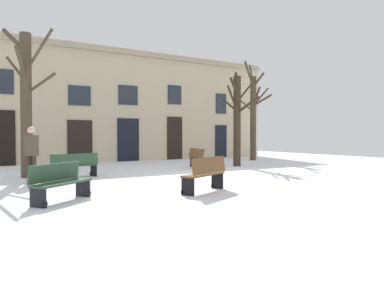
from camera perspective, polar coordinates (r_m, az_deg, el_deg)
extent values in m
plane|color=white|center=(13.53, 3.92, -5.07)|extent=(31.89, 31.89, 0.00)
cube|color=beige|center=(21.66, -10.12, 6.13)|extent=(19.93, 0.40, 6.64)
cube|color=tan|center=(21.90, -9.92, 14.21)|extent=(19.93, 0.30, 0.24)
cube|color=black|center=(19.98, -27.85, 0.86)|extent=(0.95, 0.08, 2.79)
cube|color=#262D38|center=(20.16, -27.94, 8.87)|extent=(0.86, 0.06, 1.23)
cube|color=black|center=(20.51, -17.55, 0.38)|extent=(1.35, 0.08, 2.37)
cube|color=#262D38|center=(20.63, -17.61, 7.41)|extent=(1.21, 0.06, 1.08)
cube|color=black|center=(21.34, -10.21, 0.67)|extent=(1.34, 0.08, 2.53)
cube|color=#262D38|center=(21.47, -10.24, 7.73)|extent=(1.20, 0.06, 1.15)
cube|color=black|center=(22.63, -2.80, 0.95)|extent=(1.07, 0.08, 2.70)
cube|color=#262D38|center=(22.78, -2.81, 7.89)|extent=(0.96, 0.06, 1.20)
cube|color=black|center=(24.55, 4.66, 0.42)|extent=(0.93, 0.08, 2.23)
cube|color=#262D38|center=(24.65, 4.67, 6.47)|extent=(0.84, 0.06, 1.36)
cylinder|color=#382B1E|center=(17.70, 7.25, 3.65)|extent=(0.37, 0.37, 4.45)
cylinder|color=#382B1E|center=(17.47, 6.77, 9.22)|extent=(0.85, 0.58, 0.75)
cylinder|color=#382B1E|center=(18.60, 7.04, 7.59)|extent=(1.02, 1.47, 0.90)
cylinder|color=#382B1E|center=(17.36, 8.91, 6.20)|extent=(0.44, 1.33, 0.80)
cylinder|color=#382B1E|center=(17.47, 6.52, 7.28)|extent=(0.85, 0.33, 1.25)
cylinder|color=#382B1E|center=(17.86, 6.02, 6.30)|extent=(0.58, 0.74, 0.73)
cylinder|color=#382B1E|center=(17.84, 8.38, 8.10)|extent=(0.68, 0.50, 0.93)
cylinder|color=#382B1E|center=(18.25, 7.16, 9.52)|extent=(0.60, 0.82, 1.32)
cylinder|color=#4C3D2D|center=(22.18, 9.79, 4.07)|extent=(0.37, 0.37, 5.14)
cylinder|color=#4C3D2D|center=(22.25, 8.44, 6.36)|extent=(0.89, 0.81, 1.01)
cylinder|color=#4C3D2D|center=(22.29, 10.97, 7.44)|extent=(0.82, 0.72, 1.14)
cylinder|color=#4C3D2D|center=(22.21, 11.24, 6.92)|extent=(0.90, 0.94, 0.75)
cylinder|color=#4C3D2D|center=(23.03, 9.53, 10.82)|extent=(0.71, 1.14, 1.56)
cylinder|color=#4C3D2D|center=(22.11, 10.62, 10.07)|extent=(0.21, 0.95, 0.83)
cylinder|color=#4C3D2D|center=(22.61, 10.33, 7.65)|extent=(0.88, 0.39, 1.19)
cylinder|color=#4C3D2D|center=(22.08, 9.17, 10.98)|extent=(1.01, 0.42, 1.51)
cylinder|color=#4C3D2D|center=(14.10, -25.10, 5.61)|extent=(0.39, 0.39, 5.18)
cylinder|color=#4C3D2D|center=(14.49, -26.63, 14.61)|extent=(0.83, 0.30, 0.83)
cylinder|color=#4C3D2D|center=(13.88, -23.17, 8.91)|extent=(0.98, 0.84, 0.79)
cylinder|color=#4C3D2D|center=(14.35, -26.38, 10.66)|extent=(0.69, 0.38, 0.93)
cylinder|color=#4C3D2D|center=(14.02, -23.38, 13.62)|extent=(0.90, 0.97, 1.50)
cylinder|color=#4C3D2D|center=(13.91, -25.75, 11.56)|extent=(0.54, 0.89, 1.09)
cylinder|color=black|center=(17.48, -25.07, -2.47)|extent=(0.36, 0.36, 0.77)
torus|color=black|center=(17.46, -25.08, -1.15)|extent=(0.39, 0.39, 0.04)
cube|color=brown|center=(9.59, 1.86, -4.90)|extent=(1.62, 1.03, 0.05)
cube|color=brown|center=(9.47, 2.79, -3.42)|extent=(1.49, 0.76, 0.43)
cube|color=black|center=(10.24, 4.09, -5.82)|extent=(0.21, 0.35, 0.47)
torus|color=black|center=(10.34, 3.36, -6.62)|extent=(0.17, 0.10, 0.17)
cube|color=black|center=(9.01, -0.67, -6.81)|extent=(0.21, 0.35, 0.47)
torus|color=black|center=(9.12, -1.46, -7.69)|extent=(0.17, 0.10, 0.17)
cube|color=#2D4C33|center=(8.71, -20.11, -5.88)|extent=(1.53, 1.35, 0.05)
cube|color=#2D4C33|center=(8.82, -21.12, -4.22)|extent=(1.31, 1.06, 0.41)
cube|color=black|center=(8.20, -23.50, -7.88)|extent=(0.30, 0.35, 0.43)
torus|color=black|center=(8.11, -22.61, -8.95)|extent=(0.15, 0.13, 0.17)
cube|color=black|center=(9.31, -17.11, -6.73)|extent=(0.30, 0.35, 0.43)
torus|color=black|center=(9.23, -16.25, -7.64)|extent=(0.15, 0.13, 0.17)
cube|color=brown|center=(16.62, 1.39, -2.24)|extent=(0.76, 1.81, 0.05)
cube|color=brown|center=(16.52, 0.70, -1.42)|extent=(0.43, 1.75, 0.40)
cube|color=black|center=(15.89, 2.53, -3.26)|extent=(0.43, 0.13, 0.47)
torus|color=black|center=(15.97, 3.14, -3.79)|extent=(0.06, 0.17, 0.17)
cube|color=black|center=(17.39, 0.35, -2.86)|extent=(0.43, 0.13, 0.47)
torus|color=black|center=(17.47, 0.91, -3.35)|extent=(0.06, 0.17, 0.17)
cube|color=#2D4C33|center=(13.41, -18.63, -3.31)|extent=(1.80, 0.79, 0.05)
cube|color=#2D4C33|center=(13.21, -18.28, -2.34)|extent=(1.73, 0.44, 0.40)
cube|color=black|center=(13.78, -15.53, -4.08)|extent=(0.14, 0.40, 0.44)
torus|color=black|center=(13.95, -15.85, -4.59)|extent=(0.17, 0.06, 0.17)
cube|color=black|center=(13.12, -21.88, -4.40)|extent=(0.14, 0.40, 0.44)
torus|color=black|center=(13.29, -22.14, -4.94)|extent=(0.17, 0.06, 0.17)
cylinder|color=#2D271E|center=(12.46, -24.66, -3.75)|extent=(0.14, 0.14, 0.86)
cylinder|color=#2D271E|center=(12.34, -24.03, -3.79)|extent=(0.14, 0.14, 0.86)
cube|color=#4C4233|center=(12.35, -24.38, -0.23)|extent=(0.42, 0.43, 0.67)
sphere|color=beige|center=(12.35, -24.40, 2.00)|extent=(0.24, 0.24, 0.24)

